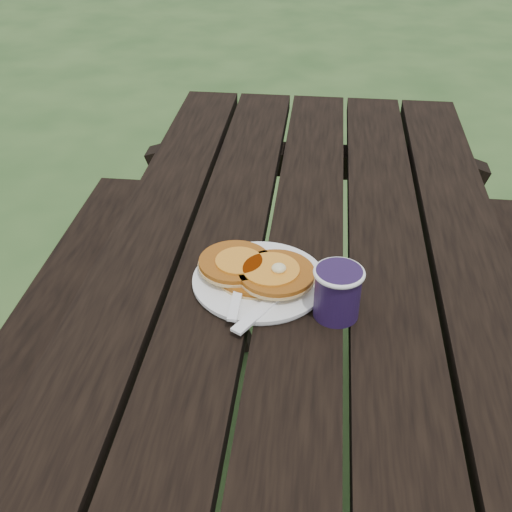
# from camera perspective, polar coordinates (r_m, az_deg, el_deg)

# --- Properties ---
(picnic_table) EXTENTS (1.36, 1.80, 0.75)m
(picnic_table) POSITION_cam_1_polar(r_m,az_deg,el_deg) (1.36, 3.40, -15.71)
(picnic_table) COLOR black
(picnic_table) RESTS_ON ground
(plate) EXTENTS (0.27, 0.27, 0.01)m
(plate) POSITION_cam_1_polar(r_m,az_deg,el_deg) (1.10, 0.31, -2.24)
(plate) COLOR white
(plate) RESTS_ON picnic_table
(pancake_stack) EXTENTS (0.20, 0.15, 0.04)m
(pancake_stack) POSITION_cam_1_polar(r_m,az_deg,el_deg) (1.09, 0.06, -1.26)
(pancake_stack) COLOR #9F5312
(pancake_stack) RESTS_ON plate
(knife) EXTENTS (0.11, 0.17, 0.00)m
(knife) POSITION_cam_1_polar(r_m,az_deg,el_deg) (1.04, 1.20, -4.14)
(knife) COLOR white
(knife) RESTS_ON plate
(fork) EXTENTS (0.03, 0.16, 0.01)m
(fork) POSITION_cam_1_polar(r_m,az_deg,el_deg) (1.04, -1.74, -3.80)
(fork) COLOR white
(fork) RESTS_ON plate
(coffee_cup) EXTENTS (0.08, 0.08, 0.09)m
(coffee_cup) POSITION_cam_1_polar(r_m,az_deg,el_deg) (1.01, 7.28, -2.99)
(coffee_cup) COLOR #211238
(coffee_cup) RESTS_ON picnic_table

